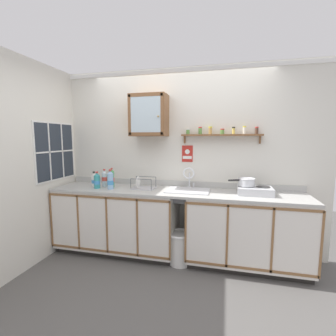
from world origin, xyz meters
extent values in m
plane|color=#565451|center=(0.00, 0.00, 0.00)|extent=(6.37, 6.37, 0.00)
cube|color=silver|center=(0.00, 0.68, 1.29)|extent=(3.97, 0.05, 2.58)
cube|color=white|center=(0.00, 0.65, 2.53)|extent=(3.97, 0.02, 0.05)
cube|color=silver|center=(-1.71, -0.27, 1.29)|extent=(0.05, 3.46, 2.58)
cube|color=black|center=(-0.82, 0.38, 0.04)|extent=(1.65, 0.56, 0.08)
cube|color=silver|center=(-0.82, 0.35, 0.49)|extent=(1.68, 0.62, 0.82)
cube|color=brown|center=(-0.82, 0.03, 0.86)|extent=(1.68, 0.01, 0.03)
cube|color=brown|center=(-0.82, 0.03, 0.13)|extent=(1.68, 0.01, 0.03)
cube|color=brown|center=(-1.67, 0.03, 0.49)|extent=(0.02, 0.01, 0.75)
cube|color=brown|center=(-1.25, 0.03, 0.49)|extent=(0.02, 0.01, 0.75)
cube|color=brown|center=(-0.82, 0.03, 0.49)|extent=(0.02, 0.01, 0.75)
cube|color=brown|center=(-0.40, 0.03, 0.49)|extent=(0.02, 0.01, 0.75)
cube|color=brown|center=(0.02, 0.03, 0.49)|extent=(0.02, 0.01, 0.75)
cube|color=black|center=(0.94, 0.38, 0.04)|extent=(1.43, 0.56, 0.08)
cube|color=silver|center=(0.94, 0.35, 0.49)|extent=(1.46, 0.62, 0.82)
cube|color=brown|center=(0.94, 0.03, 0.86)|extent=(1.46, 0.01, 0.03)
cube|color=brown|center=(0.94, 0.03, 0.13)|extent=(1.46, 0.01, 0.03)
cube|color=brown|center=(0.21, 0.03, 0.49)|extent=(0.02, 0.01, 0.75)
cube|color=brown|center=(0.70, 0.03, 0.49)|extent=(0.02, 0.01, 0.75)
cube|color=brown|center=(1.18, 0.03, 0.49)|extent=(0.02, 0.01, 0.75)
cube|color=brown|center=(1.67, 0.03, 0.49)|extent=(0.02, 0.01, 0.75)
cube|color=#B2B2AD|center=(0.00, 0.35, 0.91)|extent=(3.33, 0.65, 0.03)
cube|color=#B2B2AD|center=(0.00, 0.65, 0.97)|extent=(3.33, 0.02, 0.08)
cube|color=silver|center=(0.18, 0.37, 0.93)|extent=(0.56, 0.39, 0.01)
cube|color=slate|center=(0.18, 0.37, 0.80)|extent=(0.48, 0.32, 0.01)
cube|color=slate|center=(0.18, 0.53, 0.86)|extent=(0.48, 0.01, 0.13)
cube|color=slate|center=(0.18, 0.20, 0.86)|extent=(0.48, 0.01, 0.13)
cylinder|color=#4C4C51|center=(0.18, 0.37, 0.80)|extent=(0.04, 0.04, 0.01)
cylinder|color=silver|center=(0.17, 0.58, 0.94)|extent=(0.05, 0.05, 0.02)
cylinder|color=silver|center=(0.17, 0.58, 1.04)|extent=(0.02, 0.02, 0.19)
torus|color=silver|center=(0.17, 0.52, 1.14)|extent=(0.16, 0.02, 0.16)
cylinder|color=silver|center=(0.23, 0.58, 0.97)|extent=(0.02, 0.02, 0.05)
cube|color=silver|center=(1.01, 0.38, 0.97)|extent=(0.41, 0.31, 0.09)
cylinder|color=#2D2D2D|center=(0.91, 0.40, 1.02)|extent=(0.17, 0.17, 0.01)
cylinder|color=#2D2D2D|center=(1.11, 0.40, 1.02)|extent=(0.17, 0.17, 0.01)
cylinder|color=black|center=(0.91, 0.24, 0.97)|extent=(0.03, 0.02, 0.03)
cylinder|color=black|center=(1.11, 0.24, 0.97)|extent=(0.03, 0.02, 0.03)
cylinder|color=silver|center=(0.91, 0.40, 1.07)|extent=(0.20, 0.20, 0.09)
torus|color=silver|center=(0.91, 0.40, 1.11)|extent=(0.21, 0.21, 0.01)
cylinder|color=black|center=(0.76, 0.33, 1.10)|extent=(0.14, 0.08, 0.02)
cylinder|color=#8CB7E0|center=(-0.86, 0.24, 1.03)|extent=(0.08, 0.08, 0.21)
cone|color=#8CB7E0|center=(-0.86, 0.24, 1.16)|extent=(0.08, 0.08, 0.04)
cylinder|color=red|center=(-0.86, 0.24, 1.19)|extent=(0.04, 0.04, 0.02)
cylinder|color=#3F8CCC|center=(-0.86, 0.24, 1.02)|extent=(0.08, 0.08, 0.06)
cylinder|color=teal|center=(-1.06, 0.24, 1.01)|extent=(0.08, 0.08, 0.18)
cone|color=teal|center=(-1.06, 0.24, 1.12)|extent=(0.08, 0.08, 0.04)
cylinder|color=red|center=(-1.06, 0.24, 1.15)|extent=(0.04, 0.04, 0.02)
cylinder|color=#3F8CCC|center=(-1.06, 0.24, 1.01)|extent=(0.08, 0.08, 0.05)
cylinder|color=#4CB266|center=(-0.89, 0.35, 1.04)|extent=(0.06, 0.06, 0.22)
cone|color=#4CB266|center=(-0.89, 0.35, 1.16)|extent=(0.06, 0.06, 0.03)
cylinder|color=red|center=(-0.89, 0.35, 1.19)|extent=(0.03, 0.03, 0.02)
cylinder|color=#D84C3F|center=(-0.89, 0.35, 1.03)|extent=(0.07, 0.07, 0.06)
cylinder|color=white|center=(-1.15, 0.31, 1.01)|extent=(0.07, 0.07, 0.17)
cone|color=white|center=(-1.15, 0.31, 1.11)|extent=(0.07, 0.07, 0.03)
cylinder|color=#262626|center=(-1.15, 0.31, 1.14)|extent=(0.03, 0.03, 0.02)
cylinder|color=#3F8CCC|center=(-1.15, 0.31, 1.00)|extent=(0.07, 0.07, 0.05)
cylinder|color=silver|center=(-1.02, 0.38, 1.03)|extent=(0.07, 0.07, 0.20)
cone|color=silver|center=(-1.02, 0.38, 1.14)|extent=(0.07, 0.07, 0.03)
cylinder|color=red|center=(-1.02, 0.38, 1.17)|extent=(0.03, 0.03, 0.02)
cylinder|color=#D84C3F|center=(-1.02, 0.38, 1.04)|extent=(0.07, 0.07, 0.06)
cube|color=#B2B2B7|center=(-0.43, 0.37, 0.93)|extent=(0.31, 0.23, 0.01)
cylinder|color=#4C4F54|center=(-0.58, 0.27, 1.01)|extent=(0.01, 0.01, 0.14)
cylinder|color=#4C4F54|center=(-0.29, 0.27, 1.01)|extent=(0.01, 0.01, 0.14)
cylinder|color=#4C4F54|center=(-0.58, 0.48, 1.01)|extent=(0.01, 0.01, 0.14)
cylinder|color=#4C4F54|center=(-0.29, 0.48, 1.01)|extent=(0.01, 0.01, 0.14)
cylinder|color=#4C4F54|center=(-0.43, 0.27, 1.07)|extent=(0.29, 0.01, 0.01)
cylinder|color=#4C4F54|center=(-0.43, 0.48, 1.07)|extent=(0.29, 0.01, 0.01)
cylinder|color=white|center=(-0.51, 0.37, 1.01)|extent=(0.01, 0.16, 0.16)
cube|color=brown|center=(-0.39, 0.51, 1.92)|extent=(0.50, 0.29, 0.56)
cube|color=silver|center=(-0.39, 0.36, 1.92)|extent=(0.41, 0.01, 0.46)
cube|color=brown|center=(-0.62, 0.36, 1.92)|extent=(0.04, 0.01, 0.53)
cube|color=brown|center=(-0.16, 0.36, 1.92)|extent=(0.04, 0.01, 0.53)
cube|color=brown|center=(-0.39, 0.36, 2.18)|extent=(0.47, 0.01, 0.05)
cube|color=brown|center=(-0.39, 0.36, 1.67)|extent=(0.47, 0.01, 0.05)
sphere|color=olive|center=(-0.21, 0.35, 1.89)|extent=(0.02, 0.02, 0.02)
cube|color=brown|center=(0.58, 0.59, 1.65)|extent=(1.05, 0.14, 0.02)
cube|color=brown|center=(0.09, 0.64, 1.59)|extent=(0.02, 0.03, 0.10)
cube|color=brown|center=(1.08, 0.64, 1.59)|extent=(0.02, 0.03, 0.10)
cylinder|color=#598C3F|center=(0.14, 0.58, 1.70)|extent=(0.05, 0.05, 0.06)
cylinder|color=white|center=(0.14, 0.58, 1.73)|extent=(0.05, 0.05, 0.02)
cylinder|color=#598C3F|center=(0.31, 0.58, 1.71)|extent=(0.05, 0.05, 0.08)
cylinder|color=red|center=(0.31, 0.58, 1.75)|extent=(0.05, 0.05, 0.02)
cylinder|color=tan|center=(0.44, 0.59, 1.71)|extent=(0.05, 0.05, 0.09)
cylinder|color=yellow|center=(0.44, 0.59, 1.76)|extent=(0.05, 0.05, 0.02)
cylinder|color=#598C3F|center=(0.60, 0.59, 1.69)|extent=(0.05, 0.05, 0.06)
cylinder|color=red|center=(0.60, 0.59, 1.73)|extent=(0.05, 0.05, 0.02)
cylinder|color=#E0C659|center=(0.74, 0.60, 1.70)|extent=(0.04, 0.04, 0.08)
cylinder|color=black|center=(0.74, 0.60, 1.75)|extent=(0.04, 0.04, 0.02)
cylinder|color=silver|center=(0.88, 0.58, 1.71)|extent=(0.04, 0.04, 0.08)
cylinder|color=yellow|center=(0.88, 0.58, 1.76)|extent=(0.04, 0.04, 0.02)
cylinder|color=#4C3326|center=(1.03, 0.60, 1.70)|extent=(0.04, 0.04, 0.08)
cylinder|color=red|center=(1.03, 0.60, 1.75)|extent=(0.04, 0.04, 0.02)
cube|color=#B2261E|center=(0.12, 0.65, 1.39)|extent=(0.15, 0.01, 0.23)
cube|color=white|center=(0.12, 0.65, 1.34)|extent=(0.13, 0.00, 0.04)
cylinder|color=white|center=(0.12, 0.65, 1.42)|extent=(0.07, 0.00, 0.07)
cube|color=#262D38|center=(-1.67, 0.22, 1.43)|extent=(0.01, 0.74, 0.77)
cube|color=white|center=(-1.68, 0.22, 1.43)|extent=(0.02, 0.79, 0.81)
cube|color=white|center=(-1.67, 0.08, 1.43)|extent=(0.01, 0.02, 0.77)
cube|color=white|center=(-1.67, 0.35, 1.43)|extent=(0.01, 0.02, 0.77)
cube|color=white|center=(-1.67, 0.22, 1.43)|extent=(0.01, 0.74, 0.02)
cylinder|color=silver|center=(0.11, 0.21, 0.20)|extent=(0.29, 0.29, 0.40)
torus|color=white|center=(0.11, 0.21, 0.40)|extent=(0.33, 0.33, 0.03)
camera|label=1|loc=(0.66, -2.70, 1.62)|focal=25.72mm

